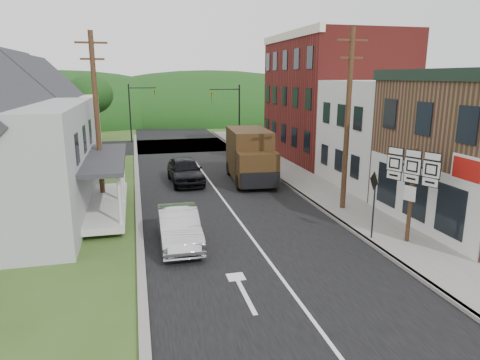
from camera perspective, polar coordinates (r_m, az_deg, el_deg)
ground at (r=17.72m, az=2.26°, el=-8.70°), size 120.00×120.00×0.00m
road at (r=27.00m, az=-3.60°, el=-0.83°), size 9.00×90.00×0.02m
cross_road at (r=43.51m, az=-7.63°, el=4.61°), size 60.00×9.00×0.02m
sidewalk_right at (r=26.79m, az=9.69°, el=-0.95°), size 2.80×55.00×0.15m
curb_right at (r=26.29m, az=6.99°, el=-1.13°), size 0.20×55.00×0.15m
curb_left at (r=24.66m, az=-13.46°, el=-2.45°), size 0.30×55.00×0.12m
storefront_white at (r=28.36m, az=20.48°, el=5.73°), size 8.00×7.00×6.50m
storefront_red at (r=36.43m, az=12.26°, el=10.60°), size 8.00×12.00×10.00m
house_blue at (r=33.50m, az=-25.00°, el=7.17°), size 7.14×8.16×7.28m
house_cream at (r=42.42m, az=-23.43°, el=8.42°), size 7.14×8.16×7.28m
utility_pole_right at (r=21.87m, az=14.14°, el=7.78°), size 1.60×0.26×9.00m
utility_pole_left at (r=23.91m, az=-18.54°, el=7.96°), size 1.60×0.26×9.00m
traffic_signal_right at (r=40.35m, az=-1.07°, el=9.40°), size 2.87×0.20×6.00m
traffic_signal_left at (r=46.34m, az=-13.63°, el=9.57°), size 2.87×0.20×6.00m
tree_left_d at (r=47.98m, az=-19.43°, el=10.67°), size 4.80×4.80×6.94m
forested_ridge at (r=71.21m, az=-10.16°, el=7.99°), size 90.00×30.00×16.00m
silver_sedan at (r=17.73m, az=-8.16°, el=-6.24°), size 1.59×4.52×1.49m
dark_sedan at (r=27.75m, az=-7.32°, el=1.25°), size 2.17×4.97×1.67m
delivery_van at (r=27.85m, az=1.39°, el=3.24°), size 2.89×6.20×3.38m
route_sign_cluster at (r=18.25m, az=21.90°, el=-0.25°), size 0.98×2.05×3.88m
warning_sign at (r=18.35m, az=17.42°, el=-2.02°), size 0.17×0.79×2.86m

